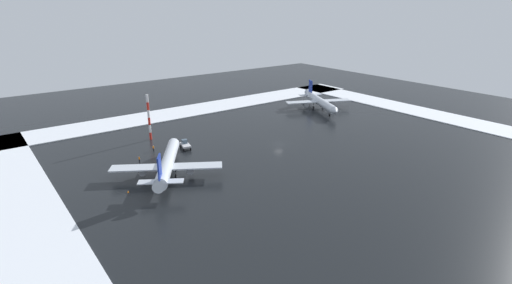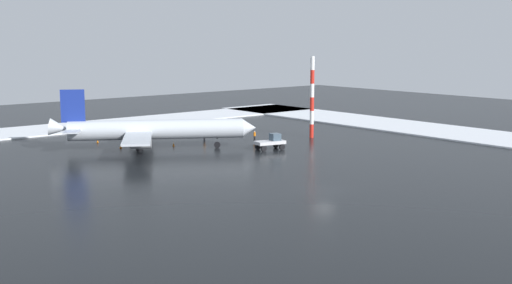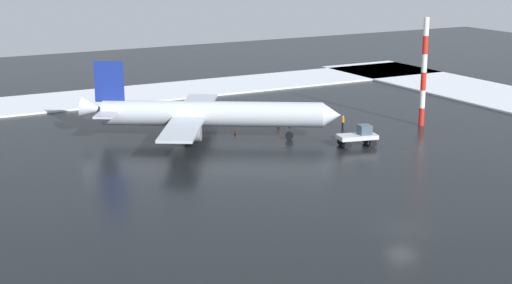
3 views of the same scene
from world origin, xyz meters
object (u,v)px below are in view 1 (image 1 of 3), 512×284
Objects in this scene: ground_crew_near_tug at (153,148)px; traffic_cone_near_nose at (158,182)px; antenna_mast at (149,117)px; traffic_cone_mid_line at (128,191)px; pushback_tug at (185,144)px; traffic_cone_wingtip_side at (160,169)px; airplane_parked_starboard at (168,163)px; airplane_foreground_jet at (320,102)px; ground_crew_mid_apron at (139,159)px.

traffic_cone_near_nose is (7.84, 20.84, -0.70)m from ground_crew_near_tug.
antenna_mast reaches higher than traffic_cone_near_nose.
traffic_cone_near_nose is 7.17m from traffic_cone_mid_line.
traffic_cone_near_nose is (16.05, 17.43, -1.01)m from pushback_tug.
traffic_cone_wingtip_side is at bearing 141.76° from pushback_tug.
traffic_cone_near_nose is 1.00× the size of traffic_cone_mid_line.
airplane_parked_starboard is 5.72× the size of pushback_tug.
traffic_cone_wingtip_side is at bearing -51.65° from airplane_foreground_jet.
airplane_foreground_jet is at bearing -41.34° from airplane_parked_starboard.
ground_crew_mid_apron is 17.71m from traffic_cone_mid_line.
traffic_cone_mid_line is at bearing 59.57° from antenna_mast.
airplane_parked_starboard is at bearing 95.23° from traffic_cone_wingtip_side.
traffic_cone_mid_line is (15.00, 21.28, -0.70)m from ground_crew_near_tug.
antenna_mast is at bearing -107.60° from traffic_cone_wingtip_side.
ground_crew_mid_apron is 3.11× the size of traffic_cone_near_nose.
airplane_foreground_jet is 17.38× the size of ground_crew_near_tug.
traffic_cone_near_nose and traffic_cone_wingtip_side have the same top height.
antenna_mast is 25.60m from traffic_cone_wingtip_side.
ground_crew_mid_apron is at bearing 58.39° from antenna_mast.
ground_crew_near_tug reaches higher than traffic_cone_near_nose.
pushback_tug is at bearing -8.17° from airplane_parked_starboard.
antenna_mast is 25.61× the size of traffic_cone_near_nose.
ground_crew_mid_apron is 3.11× the size of traffic_cone_wingtip_side.
traffic_cone_mid_line is at bearing 139.64° from airplane_parked_starboard.
airplane_parked_starboard reaches higher than traffic_cone_wingtip_side.
traffic_cone_near_nose is at bearing -21.87° from ground_crew_mid_apron.
airplane_parked_starboard is 5.05m from traffic_cone_wingtip_side.
traffic_cone_mid_line is at bearing -48.50° from airplane_foreground_jet.
airplane_parked_starboard is 28.85m from antenna_mast.
traffic_cone_near_nose and traffic_cone_mid_line have the same top height.
traffic_cone_wingtip_side is (4.06, 13.47, -0.70)m from ground_crew_near_tug.
ground_crew_mid_apron and ground_crew_near_tug have the same top height.
traffic_cone_near_nose is 8.28m from traffic_cone_wingtip_side.
airplane_foreground_jet is 17.38× the size of ground_crew_mid_apron.
traffic_cone_near_nose is (4.16, 3.22, -2.85)m from airplane_parked_starboard.
pushback_tug is at bearing -132.95° from ground_crew_near_tug.
traffic_cone_wingtip_side is at bearing 142.88° from ground_crew_near_tug.
ground_crew_mid_apron is at bearing 44.61° from airplane_parked_starboard.
airplane_foreground_jet is 63.69m from pushback_tug.
antenna_mast is (4.80, -13.48, 5.76)m from pushback_tug.
pushback_tug reaches higher than traffic_cone_near_nose.
ground_crew_mid_apron is (14.58, 2.42, -0.31)m from pushback_tug.
airplane_parked_starboard is at bearing -48.63° from airplane_foreground_jet.
airplane_parked_starboard is at bearing 75.64° from antenna_mast.
airplane_foreground_jet reaches higher than traffic_cone_mid_line.
airplane_parked_starboard reaches higher than airplane_foreground_jet.
airplane_parked_starboard is 51.66× the size of traffic_cone_near_nose.
pushback_tug is 2.90× the size of ground_crew_mid_apron.
pushback_tug reaches higher than traffic_cone_wingtip_side.
pushback_tug is at bearing -140.64° from traffic_cone_wingtip_side.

